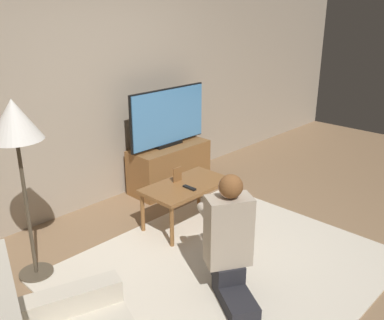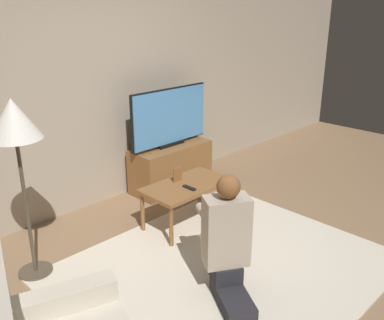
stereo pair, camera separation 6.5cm
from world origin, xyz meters
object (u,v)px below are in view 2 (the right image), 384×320
(person_kneeling, at_px, (227,239))
(coffee_table, at_px, (187,189))
(tv, at_px, (170,117))
(floor_lamp, at_px, (15,128))

(person_kneeling, bearing_deg, coffee_table, -88.18)
(coffee_table, distance_m, person_kneeling, 1.16)
(person_kneeling, bearing_deg, tv, -89.95)
(tv, bearing_deg, person_kneeling, -120.98)
(floor_lamp, bearing_deg, coffee_table, -11.39)
(coffee_table, xyz_separation_m, person_kneeling, (-0.56, -1.01, 0.08))
(person_kneeling, bearing_deg, floor_lamp, -23.44)
(tv, distance_m, coffee_table, 1.10)
(coffee_table, height_order, person_kneeling, person_kneeling)
(tv, xyz_separation_m, floor_lamp, (-2.03, -0.52, 0.38))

